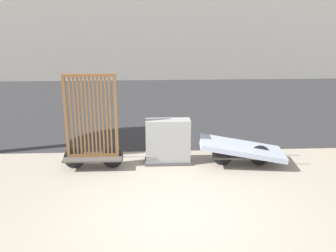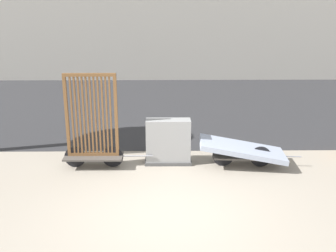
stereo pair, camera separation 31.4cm
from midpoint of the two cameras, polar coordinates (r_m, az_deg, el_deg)
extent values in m
plane|color=gray|center=(7.23, 1.51, -12.64)|extent=(60.00, 60.00, 0.00)
cube|color=#2D2D30|center=(15.21, 0.28, 3.25)|extent=(56.00, 10.50, 0.01)
cube|color=#4C4742|center=(9.23, -9.76, -4.34)|extent=(1.34, 0.58, 0.04)
cylinder|color=black|center=(9.18, -7.06, -4.48)|extent=(0.49, 0.04, 0.49)
cylinder|color=black|center=(9.32, -12.40, -4.43)|extent=(0.49, 0.04, 0.49)
cylinder|color=gray|center=(9.13, -3.41, -4.37)|extent=(0.70, 0.03, 0.03)
cube|color=brown|center=(9.22, -9.77, -4.02)|extent=(1.17, 0.07, 0.07)
cube|color=brown|center=(8.74, -10.37, 7.32)|extent=(1.17, 0.07, 0.07)
cube|color=brown|center=(9.04, -13.51, 1.47)|extent=(0.07, 0.07, 1.91)
cube|color=brown|center=(8.86, -6.54, 1.53)|extent=(0.07, 0.07, 1.91)
cube|color=brown|center=(9.01, -12.76, 1.47)|extent=(0.04, 0.05, 1.84)
cube|color=brown|center=(9.00, -12.23, 1.48)|extent=(0.04, 0.05, 1.84)
cube|color=brown|center=(8.98, -11.69, 1.48)|extent=(0.04, 0.05, 1.84)
cube|color=brown|center=(8.96, -11.15, 1.49)|extent=(0.04, 0.05, 1.84)
cube|color=brown|center=(8.95, -10.61, 1.49)|extent=(0.04, 0.05, 1.84)
cube|color=brown|center=(8.94, -10.06, 1.50)|extent=(0.04, 0.05, 1.84)
cube|color=brown|center=(8.92, -9.51, 1.50)|extent=(0.04, 0.05, 1.84)
cube|color=brown|center=(8.91, -8.97, 1.51)|extent=(0.04, 0.05, 1.84)
cube|color=brown|center=(8.90, -8.42, 1.51)|extent=(0.04, 0.05, 1.84)
cube|color=brown|center=(8.89, -7.87, 1.52)|extent=(0.04, 0.05, 1.84)
cube|color=brown|center=(8.88, -7.32, 1.52)|extent=(0.04, 0.05, 1.84)
cube|color=#4C4742|center=(9.33, 11.62, -4.22)|extent=(1.37, 0.67, 0.04)
cylinder|color=black|center=(9.42, 14.23, -4.34)|extent=(0.49, 0.07, 0.49)
cylinder|color=black|center=(9.29, 8.95, -4.31)|extent=(0.49, 0.07, 0.49)
cylinder|color=gray|center=(9.54, 17.69, -4.23)|extent=(0.70, 0.08, 0.03)
cube|color=#9EA8BC|center=(9.28, 11.67, -3.30)|extent=(2.03, 1.06, 0.44)
cube|color=#4C4C4C|center=(9.41, 0.99, -5.15)|extent=(1.10, 0.44, 0.08)
cube|color=gray|center=(9.24, 1.01, -2.29)|extent=(1.04, 0.38, 1.07)
camera|label=1|loc=(0.16, -88.99, 0.30)|focal=42.00mm
camera|label=2|loc=(0.16, 91.01, -0.30)|focal=42.00mm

